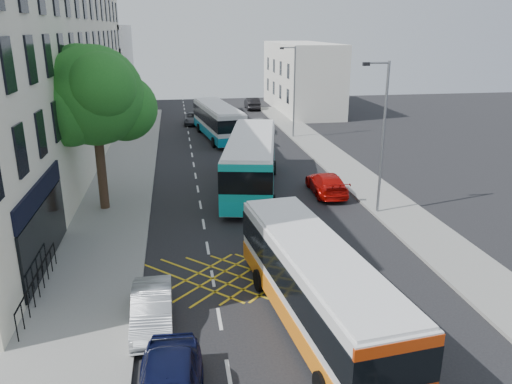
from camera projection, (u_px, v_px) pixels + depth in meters
name	position (u px, v px, depth m)	size (l,w,h in m)	color
ground	(333.00, 364.00, 15.17)	(120.00, 120.00, 0.00)	black
pavement_left	(105.00, 209.00, 27.91)	(5.00, 70.00, 0.15)	gray
pavement_right	(377.00, 194.00, 30.34)	(3.00, 70.00, 0.15)	gray
terrace_main	(30.00, 73.00, 33.86)	(8.30, 45.00, 13.50)	beige
terrace_far	(96.00, 67.00, 63.01)	(8.00, 20.00, 10.00)	silver
building_right	(301.00, 77.00, 60.57)	(6.00, 18.00, 8.00)	silver
street_tree	(94.00, 97.00, 25.92)	(6.30, 5.70, 8.80)	#382619
lamp_near	(382.00, 131.00, 25.91)	(1.45, 0.15, 8.00)	slate
lamp_far	(293.00, 87.00, 44.65)	(1.45, 0.15, 8.00)	slate
railings	(38.00, 284.00, 18.43)	(0.08, 5.60, 1.14)	black
bus_near	(316.00, 285.00, 16.68)	(3.54, 10.54, 2.91)	silver
bus_mid	(252.00, 162.00, 30.98)	(5.17, 12.38, 3.39)	silver
bus_far	(218.00, 121.00, 45.59)	(3.99, 11.10, 3.05)	silver
parked_car_silver	(152.00, 309.00, 16.93)	(1.34, 3.85, 1.27)	#A6AAAE
red_hatchback	(327.00, 183.00, 30.46)	(1.86, 4.57, 1.33)	#B40B07
distant_car_grey	(194.00, 118.00, 52.60)	(1.96, 4.26, 1.18)	#43454B
distant_car_silver	(258.00, 124.00, 48.72)	(1.70, 4.22, 1.44)	#929498
distant_car_dark	(252.00, 103.00, 62.13)	(1.54, 4.42, 1.46)	black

